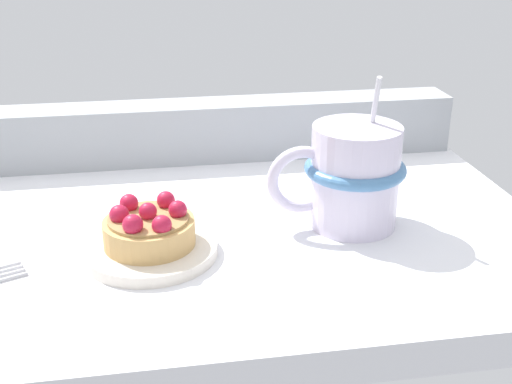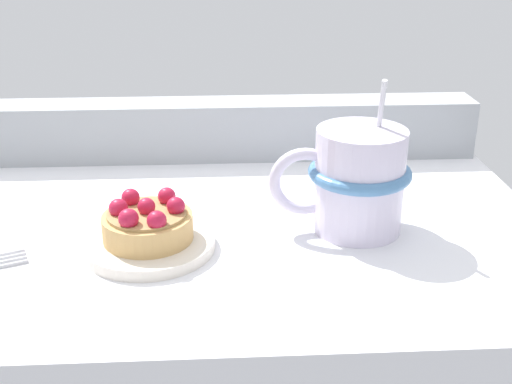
# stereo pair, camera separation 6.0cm
# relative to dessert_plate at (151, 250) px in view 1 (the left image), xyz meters

# --- Properties ---
(ground_plane) EXTENTS (0.66, 0.44, 0.03)m
(ground_plane) POSITION_rel_dessert_plate_xyz_m (0.06, 0.06, -0.02)
(ground_plane) COLOR white
(window_rail_back) EXTENTS (0.64, 0.06, 0.07)m
(window_rail_back) POSITION_rel_dessert_plate_xyz_m (0.06, 0.24, 0.03)
(window_rail_back) COLOR #9EA3A8
(window_rail_back) RESTS_ON ground_plane
(dessert_plate) EXTENTS (0.12, 0.12, 0.01)m
(dessert_plate) POSITION_rel_dessert_plate_xyz_m (0.00, 0.00, 0.00)
(dessert_plate) COLOR silver
(dessert_plate) RESTS_ON ground_plane
(raspberry_tart) EXTENTS (0.08, 0.08, 0.04)m
(raspberry_tart) POSITION_rel_dessert_plate_xyz_m (-0.00, -0.00, 0.02)
(raspberry_tart) COLOR tan
(raspberry_tart) RESTS_ON dessert_plate
(coffee_mug) EXTENTS (0.13, 0.10, 0.15)m
(coffee_mug) POSITION_rel_dessert_plate_xyz_m (0.19, 0.03, 0.05)
(coffee_mug) COLOR silver
(coffee_mug) RESTS_ON ground_plane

